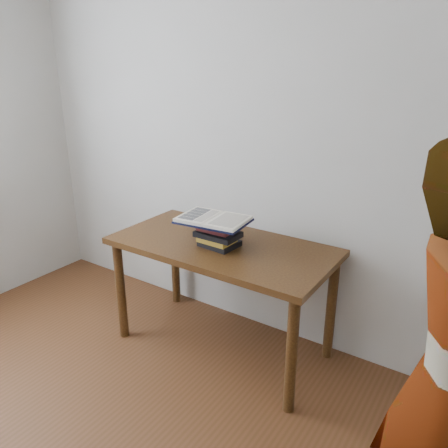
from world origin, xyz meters
The scene contains 4 objects.
desk centered at (0.12, 1.38, 0.63)m, with size 1.35×0.68×0.72m.
book_stack centered at (0.12, 1.34, 0.80)m, with size 0.27×0.20×0.15m.
open_book centered at (0.10, 1.32, 0.89)m, with size 0.43×0.32×0.03m.
reader centered at (1.45, 0.66, 0.79)m, with size 0.58×0.38×1.59m, color tan.
Camera 1 is at (1.48, -0.63, 1.75)m, focal length 35.00 mm.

